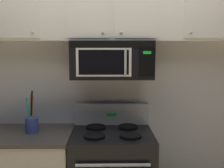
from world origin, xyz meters
TOP-DOWN VIEW (x-y plane):
  - back_wall at (0.00, 0.79)m, footprint 5.20×0.10m
  - over_range_microwave at (-0.00, 0.54)m, footprint 0.76×0.43m
  - upper_cabinets at (-0.00, 0.57)m, footprint 2.50×0.36m
  - utensil_crock_blue at (-0.75, 0.44)m, footprint 0.12×0.12m

SIDE VIEW (x-z plane):
  - utensil_crock_blue at x=-0.75m, z-range 0.80..1.19m
  - back_wall at x=0.00m, z-range 0.00..2.70m
  - over_range_microwave at x=0.00m, z-range 1.40..1.75m
  - upper_cabinets at x=0.00m, z-range 1.75..2.30m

